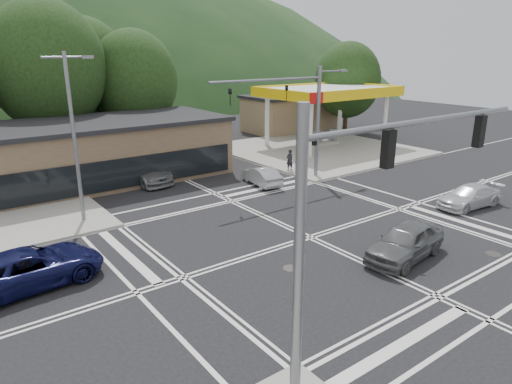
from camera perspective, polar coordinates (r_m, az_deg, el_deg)
ground at (r=23.28m, az=6.75°, el=-5.66°), size 120.00×120.00×0.00m
sidewalk_ne at (r=43.59m, az=7.76°, el=5.32°), size 16.00×16.00×0.15m
gas_station_canopy at (r=44.94m, az=8.99°, el=12.04°), size 12.32×8.34×5.75m
convenience_store at (r=53.88m, az=4.24°, el=9.70°), size 10.00×6.00×3.80m
commercial_row at (r=33.93m, az=-24.10°, el=3.84°), size 24.00×8.00×4.00m
hill_north at (r=106.90m, az=-28.90°, el=10.41°), size 252.00×126.00×140.00m
tree_n_b at (r=40.47m, az=-24.66°, el=14.07°), size 9.00×9.00×12.98m
tree_n_c at (r=42.61m, az=-15.03°, el=13.35°), size 7.60×7.60×10.87m
tree_n_e at (r=45.37m, az=-20.66°, el=13.89°), size 8.40×8.40×11.98m
tree_ne at (r=52.70m, az=11.39°, el=13.55°), size 7.20×7.20×9.99m
streetlight_nw at (r=25.61m, az=-21.74°, el=7.14°), size 2.50×0.25×9.00m
signal_mast_ne at (r=32.42m, az=6.17°, el=10.21°), size 11.65×0.30×8.00m
signal_mast_sw at (r=11.83m, az=12.05°, el=-2.50°), size 9.14×0.28×8.00m
car_blue_west at (r=20.41m, az=-26.35°, el=-8.49°), size 5.83×3.09×1.56m
car_grey_center at (r=21.69m, az=18.19°, el=-5.93°), size 4.92×2.55×1.60m
car_silver_east at (r=30.21m, az=25.12°, el=-0.49°), size 4.61×2.29×1.29m
car_queue_a at (r=31.87m, az=0.69°, el=2.05°), size 1.91×4.01×1.27m
car_queue_b at (r=36.15m, az=-8.60°, el=4.05°), size 2.06×5.00×1.69m
car_northbound at (r=33.44m, az=-14.15°, el=2.58°), size 3.20×5.96×1.64m
pedestrian at (r=35.11m, az=4.22°, el=4.02°), size 0.62×0.42×1.65m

